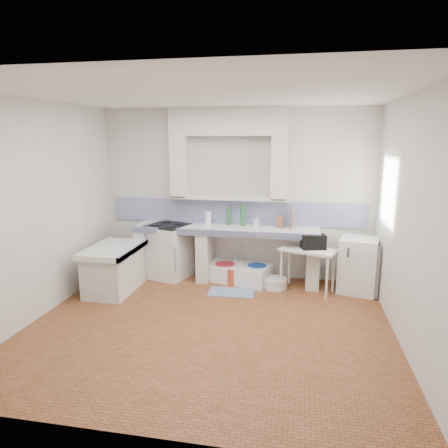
% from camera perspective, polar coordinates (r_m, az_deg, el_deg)
% --- Properties ---
extents(floor, '(4.50, 4.50, 0.00)m').
position_cam_1_polar(floor, '(5.26, -2.08, -14.06)').
color(floor, brown).
rests_on(floor, ground).
extents(ceiling, '(4.50, 4.50, 0.00)m').
position_cam_1_polar(ceiling, '(4.76, -2.34, 17.88)').
color(ceiling, silver).
rests_on(ceiling, ground).
extents(wall_back, '(4.50, 0.00, 4.50)m').
position_cam_1_polar(wall_back, '(6.76, 1.57, 4.21)').
color(wall_back, silver).
rests_on(wall_back, ground).
extents(wall_front, '(4.50, 0.00, 4.50)m').
position_cam_1_polar(wall_front, '(2.96, -10.87, -6.07)').
color(wall_front, silver).
rests_on(wall_front, ground).
extents(wall_left, '(0.00, 4.50, 4.50)m').
position_cam_1_polar(wall_left, '(5.75, -24.65, 1.77)').
color(wall_left, silver).
rests_on(wall_left, ground).
extents(wall_right, '(0.00, 4.50, 4.50)m').
position_cam_1_polar(wall_right, '(4.85, 24.70, 0.07)').
color(wall_right, silver).
rests_on(wall_right, ground).
extents(alcove_mass, '(1.90, 0.25, 0.45)m').
position_cam_1_polar(alcove_mass, '(6.60, 0.57, 14.25)').
color(alcove_mass, silver).
rests_on(alcove_mass, ground).
extents(window_frame, '(0.35, 0.86, 1.06)m').
position_cam_1_polar(window_frame, '(6.01, 23.80, 4.17)').
color(window_frame, '#382411').
rests_on(window_frame, ground).
extents(lace_valance, '(0.01, 0.84, 0.24)m').
position_cam_1_polar(lace_valance, '(5.95, 22.73, 7.87)').
color(lace_valance, white).
rests_on(lace_valance, ground).
extents(counter_slab, '(3.00, 0.60, 0.08)m').
position_cam_1_polar(counter_slab, '(6.58, 0.27, -0.78)').
color(counter_slab, white).
rests_on(counter_slab, ground).
extents(counter_lip, '(3.00, 0.04, 0.10)m').
position_cam_1_polar(counter_lip, '(6.31, -0.19, -1.33)').
color(counter_lip, navy).
rests_on(counter_lip, ground).
extents(counter_pier_left, '(0.20, 0.55, 0.82)m').
position_cam_1_polar(counter_pier_left, '(7.07, -10.99, -3.87)').
color(counter_pier_left, silver).
rests_on(counter_pier_left, ground).
extents(counter_pier_mid, '(0.20, 0.55, 0.82)m').
position_cam_1_polar(counter_pier_mid, '(6.76, -2.66, -4.38)').
color(counter_pier_mid, silver).
rests_on(counter_pier_mid, ground).
extents(counter_pier_right, '(0.20, 0.55, 0.82)m').
position_cam_1_polar(counter_pier_right, '(6.59, 12.37, -5.07)').
color(counter_pier_right, silver).
rests_on(counter_pier_right, ground).
extents(peninsula_top, '(0.70, 1.10, 0.08)m').
position_cam_1_polar(peninsula_top, '(6.38, -15.38, -3.47)').
color(peninsula_top, white).
rests_on(peninsula_top, ground).
extents(peninsula_base, '(0.60, 1.00, 0.62)m').
position_cam_1_polar(peninsula_base, '(6.48, -15.21, -6.46)').
color(peninsula_base, silver).
rests_on(peninsula_base, ground).
extents(peninsula_lip, '(0.04, 1.10, 0.10)m').
position_cam_1_polar(peninsula_lip, '(6.24, -12.65, -3.66)').
color(peninsula_lip, navy).
rests_on(peninsula_lip, ground).
extents(backsplash, '(4.27, 0.03, 0.40)m').
position_cam_1_polar(backsplash, '(6.79, 1.54, 1.68)').
color(backsplash, navy).
rests_on(backsplash, ground).
extents(stove, '(0.78, 0.76, 0.88)m').
position_cam_1_polar(stove, '(6.90, -7.78, -3.88)').
color(stove, white).
rests_on(stove, ground).
extents(sink, '(1.18, 0.84, 0.25)m').
position_cam_1_polar(sink, '(6.74, 1.96, -6.94)').
color(sink, white).
rests_on(sink, ground).
extents(side_table, '(0.91, 0.69, 0.04)m').
position_cam_1_polar(side_table, '(6.36, 11.64, -6.36)').
color(side_table, white).
rests_on(side_table, ground).
extents(fridge, '(0.66, 0.66, 0.84)m').
position_cam_1_polar(fridge, '(6.53, 18.38, -5.51)').
color(fridge, white).
rests_on(fridge, ground).
extents(bucket_red, '(0.37, 0.37, 0.30)m').
position_cam_1_polar(bucket_red, '(6.72, 0.12, -6.82)').
color(bucket_red, '#AA1E2D').
rests_on(bucket_red, ground).
extents(bucket_orange, '(0.30, 0.30, 0.27)m').
position_cam_1_polar(bucket_orange, '(6.61, 1.45, -7.26)').
color(bucket_orange, '#D14222').
rests_on(bucket_orange, ground).
extents(bucket_blue, '(0.36, 0.36, 0.29)m').
position_cam_1_polar(bucket_blue, '(6.68, 4.64, -6.99)').
color(bucket_blue, '#1045BA').
rests_on(bucket_blue, ground).
extents(basin_white, '(0.49, 0.49, 0.15)m').
position_cam_1_polar(basin_white, '(6.50, 7.15, -8.25)').
color(basin_white, white).
rests_on(basin_white, ground).
extents(water_bottle_a, '(0.11, 0.11, 0.34)m').
position_cam_1_polar(water_bottle_a, '(6.88, 1.60, -6.16)').
color(water_bottle_a, silver).
rests_on(water_bottle_a, ground).
extents(water_bottle_b, '(0.09, 0.09, 0.27)m').
position_cam_1_polar(water_bottle_b, '(6.88, 2.37, -6.48)').
color(water_bottle_b, silver).
rests_on(water_bottle_b, ground).
extents(black_bag, '(0.39, 0.29, 0.22)m').
position_cam_1_polar(black_bag, '(6.25, 12.47, -2.45)').
color(black_bag, black).
rests_on(black_bag, side_table).
extents(green_bottle_a, '(0.08, 0.08, 0.30)m').
position_cam_1_polar(green_bottle_a, '(6.68, 0.63, 1.10)').
color(green_bottle_a, '#29652F').
rests_on(green_bottle_a, counter_slab).
extents(green_bottle_b, '(0.08, 0.08, 0.36)m').
position_cam_1_polar(green_bottle_b, '(6.64, 2.66, 1.24)').
color(green_bottle_b, '#29652F').
rests_on(green_bottle_b, counter_slab).
extents(knife_block, '(0.10, 0.08, 0.19)m').
position_cam_1_polar(knife_block, '(6.59, 7.85, 0.35)').
color(knife_block, '#99673D').
rests_on(knife_block, counter_slab).
extents(cutting_board, '(0.03, 0.21, 0.28)m').
position_cam_1_polar(cutting_board, '(6.59, 9.44, 0.69)').
color(cutting_board, '#99673D').
rests_on(cutting_board, counter_slab).
extents(paper_towel, '(0.12, 0.12, 0.22)m').
position_cam_1_polar(paper_towel, '(6.74, -2.27, 0.83)').
color(paper_towel, white).
rests_on(paper_towel, counter_slab).
extents(soap_bottle, '(0.09, 0.09, 0.19)m').
position_cam_1_polar(soap_bottle, '(6.57, 4.58, 0.37)').
color(soap_bottle, white).
rests_on(soap_bottle, counter_slab).
extents(rug, '(0.70, 0.42, 0.01)m').
position_cam_1_polar(rug, '(6.27, 1.03, -9.59)').
color(rug, '#285495').
rests_on(rug, ground).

